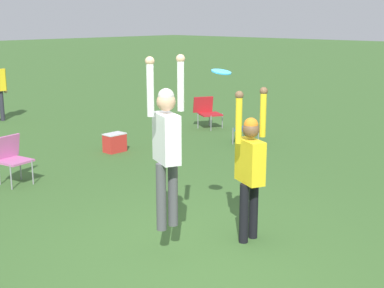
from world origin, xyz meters
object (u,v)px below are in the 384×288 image
object	(u,v)px
camping_chair_1	(242,124)
camping_chair_2	(12,156)
person_defending	(250,163)
camping_chair_0	(207,110)
cooler_box	(115,143)
frisbee	(221,72)
person_jumping	(167,140)

from	to	relation	value
camping_chair_1	camping_chair_2	bearing A→B (deg)	-46.01
person_defending	camping_chair_1	xyz separation A→B (m)	(4.32, 3.45, -0.58)
camping_chair_0	cooler_box	size ratio (longest dim) A/B	1.81
frisbee	camping_chair_0	size ratio (longest dim) A/B	0.30
person_jumping	camping_chair_1	bearing A→B (deg)	-37.27
camping_chair_1	camping_chair_2	xyz separation A→B (m)	(-5.17, 1.07, 0.04)
person_jumping	cooler_box	world-z (taller)	person_jumping
person_jumping	frisbee	bearing A→B (deg)	-89.20
camping_chair_0	cooler_box	xyz separation A→B (m)	(-3.32, -0.25, -0.26)
frisbee	camping_chair_2	bearing A→B (deg)	96.09
camping_chair_2	person_jumping	bearing A→B (deg)	77.20
frisbee	cooler_box	distance (m)	5.66
frisbee	camping_chair_1	distance (m)	5.99
camping_chair_0	camping_chair_1	bearing A→B (deg)	94.18
camping_chair_0	camping_chair_2	bearing A→B (deg)	35.44
camping_chair_2	cooler_box	distance (m)	2.72
person_defending	frisbee	world-z (taller)	frisbee
person_jumping	camping_chair_0	world-z (taller)	person_jumping
frisbee	person_jumping	bearing A→B (deg)	157.28
camping_chair_1	person_defending	bearing A→B (deg)	4.22
camping_chair_0	person_jumping	bearing A→B (deg)	66.34
camping_chair_1	camping_chair_0	bearing A→B (deg)	-148.72
person_defending	camping_chair_1	world-z (taller)	person_defending
camping_chair_1	camping_chair_2	size ratio (longest dim) A/B	0.99
person_jumping	frisbee	size ratio (longest dim) A/B	8.56
person_jumping	camping_chair_0	size ratio (longest dim) A/B	2.53
person_jumping	camping_chair_1	world-z (taller)	person_jumping
person_defending	camping_chair_2	world-z (taller)	person_defending
person_jumping	camping_chair_0	bearing A→B (deg)	-28.68
cooler_box	person_defending	bearing A→B (deg)	-109.99
person_jumping	cooler_box	distance (m)	5.50
camping_chair_1	cooler_box	world-z (taller)	camping_chair_1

